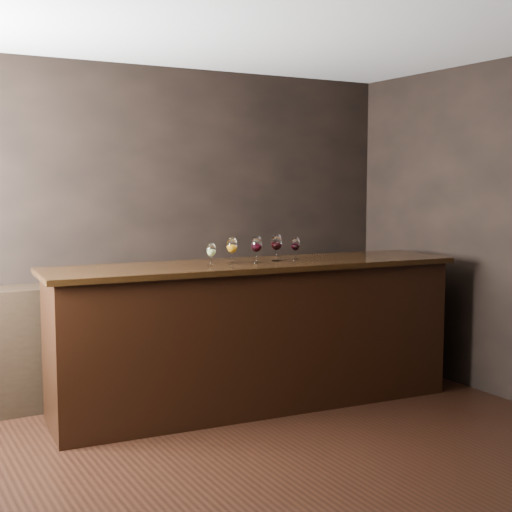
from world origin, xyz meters
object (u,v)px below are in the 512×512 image
glass_amber (232,246)px  glass_red_a (257,245)px  glass_white (211,251)px  bar_counter (255,337)px  back_bar_shelf (123,338)px  glass_red_c (295,245)px  glass_red_b (276,243)px

glass_amber → glass_red_a: glass_red_a is taller
glass_red_a → glass_white: bearing=-179.5°
bar_counter → glass_red_a: glass_red_a is taller
back_bar_shelf → bar_counter: bearing=-44.8°
glass_white → glass_red_c: size_ratio=0.95×
glass_red_c → glass_red_a: bearing=-173.1°
bar_counter → glass_white: 0.82m
back_bar_shelf → glass_red_a: (0.83, -0.83, 0.81)m
glass_white → glass_amber: (0.20, 0.04, 0.02)m
bar_counter → glass_red_a: bearing=-48.5°
bar_counter → back_bar_shelf: bearing=139.9°
glass_white → glass_red_c: 0.79m
glass_white → glass_red_a: glass_red_a is taller
glass_white → glass_red_b: (0.60, 0.03, 0.03)m
back_bar_shelf → glass_red_c: 1.65m
glass_red_a → glass_red_c: bearing=6.9°
glass_red_a → glass_red_b: (0.20, 0.02, 0.00)m
glass_red_c → glass_amber: bearing=-178.6°
glass_red_a → glass_red_c: size_ratio=1.15×
bar_counter → glass_amber: bearing=178.1°
glass_amber → glass_red_b: glass_red_b is taller
back_bar_shelf → glass_red_c: (1.22, -0.78, 0.80)m
glass_amber → glass_red_c: (0.59, 0.01, -0.02)m
glass_white → glass_red_b: bearing=2.7°
glass_white → glass_red_a: (0.40, 0.00, 0.02)m
back_bar_shelf → glass_white: 1.22m
glass_white → glass_red_c: bearing=3.7°
glass_red_a → glass_red_b: size_ratio=0.98×
glass_white → glass_amber: glass_amber is taller
back_bar_shelf → glass_red_b: 1.54m
glass_white → glass_red_c: (0.79, 0.05, 0.01)m
glass_amber → glass_red_a: size_ratio=0.98×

